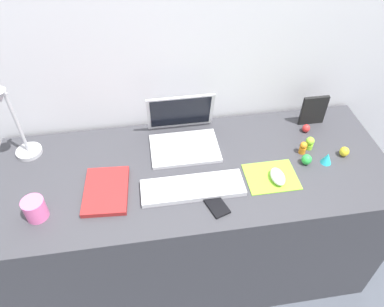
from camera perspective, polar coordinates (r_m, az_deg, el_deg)
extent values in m
plane|color=#474C56|center=(2.15, 0.26, -16.11)|extent=(6.00, 6.00, 0.00)
cube|color=silver|center=(1.82, -1.47, 5.56)|extent=(2.88, 0.05, 1.45)
cube|color=#38383D|center=(1.84, 0.29, -10.35)|extent=(1.68, 0.65, 0.74)
cube|color=silver|center=(1.63, -1.15, 0.82)|extent=(0.30, 0.21, 0.01)
cube|color=silver|center=(1.66, -1.82, 6.47)|extent=(0.30, 0.06, 0.20)
cube|color=black|center=(1.65, -1.80, 6.39)|extent=(0.27, 0.05, 0.17)
cube|color=silver|center=(1.47, 0.11, -5.33)|extent=(0.41, 0.13, 0.02)
cube|color=#8CDB33|center=(1.55, 12.18, -3.54)|extent=(0.21, 0.17, 0.00)
ellipsoid|color=silver|center=(1.53, 13.14, -3.50)|extent=(0.06, 0.10, 0.03)
cube|color=black|center=(1.42, 3.60, -7.75)|extent=(0.10, 0.14, 0.01)
cylinder|color=#B7B7BC|center=(1.76, -23.93, 0.28)|extent=(0.11, 0.11, 0.02)
cylinder|color=#B7B7BC|center=(1.66, -25.50, 4.28)|extent=(0.01, 0.01, 0.30)
cylinder|color=#B7B7BC|center=(1.56, -27.45, 8.15)|extent=(0.01, 0.09, 0.06)
cube|color=maroon|center=(1.49, -13.17, -5.64)|extent=(0.19, 0.25, 0.02)
cube|color=black|center=(1.82, 18.34, 6.37)|extent=(0.12, 0.02, 0.15)
cylinder|color=pink|center=(1.47, -23.17, -7.90)|extent=(0.08, 0.08, 0.09)
ellipsoid|color=red|center=(1.79, 17.28, 3.75)|extent=(0.04, 0.04, 0.04)
ellipsoid|color=green|center=(1.63, 17.35, -0.89)|extent=(0.04, 0.04, 0.05)
cylinder|color=orange|center=(1.68, 16.74, 0.51)|extent=(0.03, 0.03, 0.03)
sphere|color=orange|center=(1.66, 16.94, 1.24)|extent=(0.03, 0.03, 0.03)
cone|color=#28B7CC|center=(1.66, 20.21, -0.69)|extent=(0.05, 0.05, 0.05)
ellipsoid|color=yellow|center=(1.72, 22.55, 0.28)|extent=(0.04, 0.04, 0.04)
cylinder|color=#8CDB33|center=(1.71, 17.66, 1.15)|extent=(0.04, 0.04, 0.03)
sphere|color=#8CDB33|center=(1.69, 17.86, 1.86)|extent=(0.04, 0.04, 0.04)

